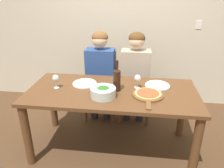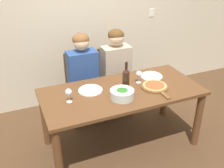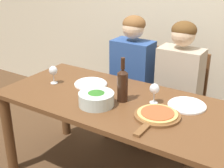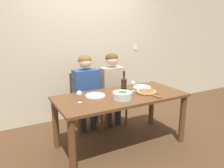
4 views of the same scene
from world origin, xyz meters
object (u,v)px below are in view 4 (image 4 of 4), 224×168
(chair_right, at_px, (109,95))
(wine_glass_left, at_px, (79,94))
(chair_left, at_px, (84,99))
(person_woman, at_px, (86,86))
(person_man, at_px, (112,83))
(wine_bottle, at_px, (124,85))
(wine_glass_right, at_px, (133,84))
(dinner_plate_left, at_px, (95,95))
(pizza_on_board, at_px, (147,92))
(broccoli_bowl, at_px, (122,95))
(dinner_plate_right, at_px, (142,87))

(chair_right, height_order, wine_glass_left, chair_right)
(chair_left, distance_m, person_woman, 0.27)
(chair_right, relative_size, person_man, 0.75)
(wine_bottle, height_order, wine_glass_right, wine_bottle)
(dinner_plate_left, distance_m, wine_glass_right, 0.59)
(pizza_on_board, bearing_deg, broccoli_bowl, -171.77)
(person_man, height_order, wine_glass_right, person_man)
(person_man, height_order, broccoli_bowl, person_man)
(chair_left, xyz_separation_m, person_man, (0.47, -0.11, 0.24))
(broccoli_bowl, relative_size, wine_glass_left, 1.68)
(chair_left, height_order, dinner_plate_right, chair_left)
(wine_bottle, bearing_deg, person_man, 74.85)
(chair_right, bearing_deg, wine_bottle, -103.04)
(dinner_plate_left, height_order, dinner_plate_right, same)
(chair_right, xyz_separation_m, dinner_plate_right, (0.25, -0.60, 0.25))
(chair_right, relative_size, wine_glass_right, 6.13)
(wine_bottle, xyz_separation_m, dinner_plate_right, (0.43, 0.17, -0.12))
(dinner_plate_right, height_order, pizza_on_board, pizza_on_board)
(person_woman, bearing_deg, broccoli_bowl, -78.02)
(person_woman, xyz_separation_m, person_man, (0.47, 0.00, 0.00))
(pizza_on_board, bearing_deg, dinner_plate_left, 162.77)
(wine_bottle, height_order, wine_glass_left, wine_bottle)
(chair_right, distance_m, dinner_plate_left, 0.89)
(dinner_plate_left, relative_size, wine_glass_right, 1.78)
(chair_left, height_order, person_man, person_man)
(chair_right, height_order, dinner_plate_right, chair_right)
(chair_left, distance_m, wine_glass_left, 0.93)
(chair_left, bearing_deg, broccoli_bowl, -79.42)
(chair_right, distance_m, wine_bottle, 0.87)
(wine_bottle, bearing_deg, broccoli_bowl, -126.86)
(wine_bottle, xyz_separation_m, pizza_on_board, (0.32, -0.10, -0.12))
(person_woman, bearing_deg, chair_right, 13.26)
(broccoli_bowl, height_order, dinner_plate_left, broccoli_bowl)
(person_man, height_order, wine_bottle, person_man)
(person_woman, xyz_separation_m, dinner_plate_right, (0.72, -0.49, 0.01))
(dinner_plate_right, distance_m, wine_glass_right, 0.25)
(chair_left, bearing_deg, person_man, -13.26)
(person_man, xyz_separation_m, broccoli_bowl, (-0.30, -0.82, 0.05))
(chair_right, xyz_separation_m, dinner_plate_left, (-0.55, -0.65, 0.25))
(person_woman, distance_m, person_man, 0.47)
(person_man, bearing_deg, chair_left, 166.74)
(chair_right, height_order, broccoli_bowl, chair_right)
(chair_right, distance_m, pizza_on_board, 0.91)
(dinner_plate_left, xyz_separation_m, wine_glass_left, (-0.28, -0.14, 0.10))
(dinner_plate_left, relative_size, pizza_on_board, 0.60)
(wine_glass_right, bearing_deg, wine_glass_left, -172.85)
(person_man, distance_m, pizza_on_board, 0.77)
(pizza_on_board, xyz_separation_m, wine_glass_right, (-0.11, 0.18, 0.09))
(dinner_plate_left, bearing_deg, person_man, 44.19)
(chair_left, distance_m, pizza_on_board, 1.09)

